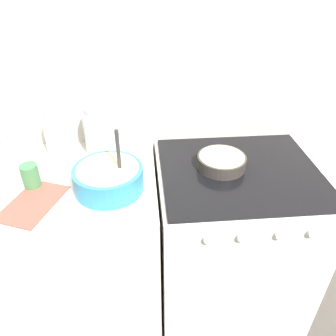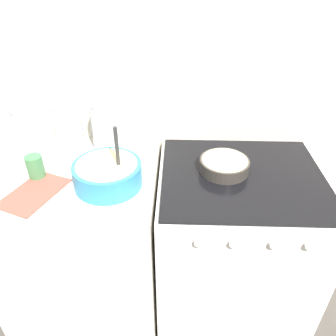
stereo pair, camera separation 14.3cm
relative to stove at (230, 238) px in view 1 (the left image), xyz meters
The scene contains 10 objects.
wall_back 0.93m from the stove, 137.84° to the left, with size 4.55×0.05×2.40m.
countertop_cabinet 0.78m from the stove, behind, with size 0.77×0.66×0.88m.
stove is the anchor object (origin of this frame).
mixing_bowl 0.78m from the stove, behind, with size 0.29×0.29×0.28m.
baking_pan 0.48m from the stove, 159.25° to the left, with size 0.23×0.23×0.06m.
storage_jar_left 1.20m from the stove, 167.94° to the left, with size 0.15×0.15×0.21m.
storage_jar_middle 1.02m from the stove, 165.10° to the left, with size 0.14×0.14×0.23m.
storage_jar_right 0.87m from the stove, 160.57° to the left, with size 0.18×0.18×0.24m.
tin_can 1.05m from the stove, behind, with size 0.07×0.07×0.11m.
recipe_page 1.01m from the stove, 169.56° to the right, with size 0.26×0.32×0.01m.
Camera 1 is at (-0.05, -0.89, 1.73)m, focal length 35.00 mm.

